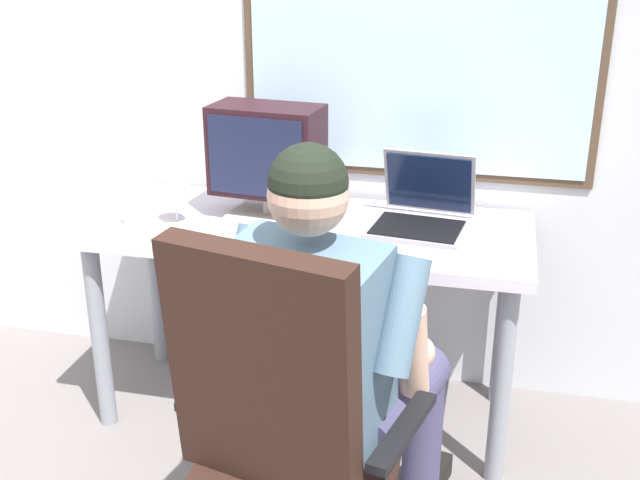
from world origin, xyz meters
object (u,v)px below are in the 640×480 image
Objects in this scene: office_chair at (285,419)px; person_seated at (333,350)px; wine_glass at (175,197)px; coffee_mug at (136,212)px; crt_monitor at (267,153)px; laptop at (423,207)px; desk at (306,251)px.

person_seated reaches higher than office_chair.
coffee_mug is (-0.13, -0.05, -0.05)m from wine_glass.
crt_monitor reaches higher than wine_glass.
wine_glass is (-0.68, 0.59, 0.18)m from person_seated.
laptop is (0.21, 1.02, 0.20)m from office_chair.
laptop is 0.98m from coffee_mug.
office_chair is 1.06m from laptop.
person_seated is at bearing -61.58° from crt_monitor.
desk is 1.40× the size of office_chair.
desk is at bearing -168.12° from laptop.
laptop is at bearing 78.93° from person_seated.
person_seated is 0.99m from coffee_mug.
laptop is (0.54, 0.04, -0.17)m from crt_monitor.
desk is 0.60m from coffee_mug.
office_chair is 0.27m from person_seated.
desk is 17.50× the size of coffee_mug.
person_seated is at bearing -101.07° from laptop.
person_seated is (0.06, 0.26, 0.05)m from office_chair.
office_chair is 1.09m from wine_glass.
office_chair is (0.18, -0.94, -0.04)m from desk.
coffee_mug is at bearing -167.11° from desk.
crt_monitor reaches higher than office_chair.
crt_monitor is at bearing 23.61° from wine_glass.
desk is 0.96m from office_chair.
wine_glass is at bearing 126.02° from office_chair.
crt_monitor is (-0.33, 0.99, 0.37)m from office_chair.
office_chair is at bearing -47.05° from coffee_mug.
crt_monitor is at bearing -176.25° from laptop.
office_chair is 1.10m from crt_monitor.
desk is at bearing -17.37° from crt_monitor.
person_seated is 0.92m from wine_glass.
crt_monitor is 4.50× the size of coffee_mug.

